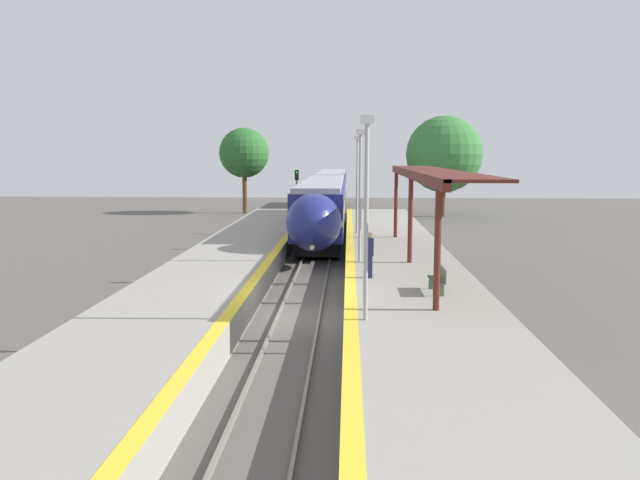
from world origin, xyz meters
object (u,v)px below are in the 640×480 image
object	(u,v)px
platform_bench	(439,279)
railway_signal	(297,195)
person_waiting	(369,254)
lamppost_near	(366,206)
lamppost_mid	(360,187)
train	(328,196)
lamppost_far	(357,178)

from	to	relation	value
platform_bench	railway_signal	world-z (taller)	railway_signal
platform_bench	person_waiting	distance (m)	3.35
lamppost_near	person_waiting	bearing A→B (deg)	87.33
railway_signal	lamppost_near	distance (m)	26.96
railway_signal	platform_bench	bearing A→B (deg)	-73.76
platform_bench	lamppost_mid	size ratio (longest dim) A/B	0.26
platform_bench	railway_signal	xyz separation A→B (m)	(-6.70, 22.98, 1.29)
person_waiting	lamppost_mid	size ratio (longest dim) A/B	0.31
platform_bench	lamppost_near	bearing A→B (deg)	-125.31
platform_bench	lamppost_mid	world-z (taller)	lamppost_mid
train	lamppost_near	xyz separation A→B (m)	(2.19, -33.54, 2.00)
railway_signal	lamppost_mid	distance (m)	17.47
train	lamppost_mid	world-z (taller)	lamppost_mid
railway_signal	lamppost_mid	world-z (taller)	lamppost_mid
lamppost_mid	lamppost_far	xyz separation A→B (m)	(0.00, 9.69, 0.00)
lamppost_near	lamppost_far	bearing A→B (deg)	90.00
lamppost_near	lamppost_far	distance (m)	19.39
train	railway_signal	world-z (taller)	railway_signal
train	person_waiting	distance (m)	27.63
platform_bench	railway_signal	distance (m)	23.97
person_waiting	railway_signal	xyz separation A→B (m)	(-4.41, 20.57, 0.84)
lamppost_near	lamppost_mid	size ratio (longest dim) A/B	1.00
railway_signal	lamppost_far	xyz separation A→B (m)	(4.13, -7.21, 1.48)
train	lamppost_near	bearing A→B (deg)	-86.26
platform_bench	railway_signal	bearing A→B (deg)	106.24
platform_bench	lamppost_near	size ratio (longest dim) A/B	0.26
train	railway_signal	distance (m)	7.23
railway_signal	lamppost_far	size ratio (longest dim) A/B	0.80
person_waiting	lamppost_mid	bearing A→B (deg)	94.39
train	lamppost_far	distance (m)	14.46
platform_bench	railway_signal	size ratio (longest dim) A/B	0.32
railway_signal	person_waiting	bearing A→B (deg)	-77.90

